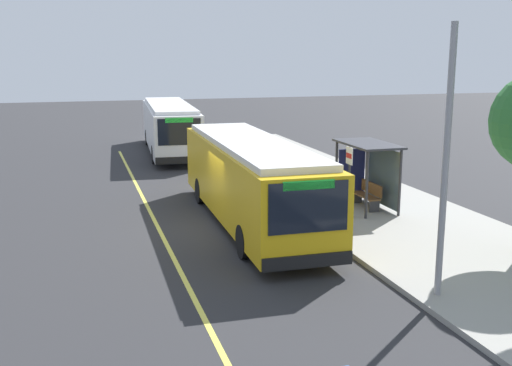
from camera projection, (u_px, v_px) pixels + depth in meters
The scene contains 10 objects.
ground_plane at pixel (225, 227), 20.95m from camera, with size 120.00×120.00×0.00m, color #2B2B2D.
sidewalk_curb at pixel (382, 212), 22.62m from camera, with size 44.00×6.40×0.15m, color gray.
lane_stripe_center at pixel (161, 232), 20.33m from camera, with size 36.00×0.14×0.01m, color #E0D64C.
transit_bus_main at pixel (251, 178), 21.10m from camera, with size 11.53×2.80×2.95m.
transit_bus_second at pixel (170, 126), 36.39m from camera, with size 11.92×3.35×2.95m.
bus_shelter at pixel (369, 161), 22.81m from camera, with size 2.90×1.60×2.48m.
waiting_bench at pixel (368, 195), 22.99m from camera, with size 1.60×0.48×0.95m.
route_sign_post at pixel (349, 177), 19.64m from camera, with size 0.44×0.08×2.80m.
pedestrian_commuter at pixel (315, 183), 22.78m from camera, with size 0.24×0.40×1.69m.
utility_pole at pixel (446, 164), 14.08m from camera, with size 0.16×0.16×6.40m, color gray.
Camera 1 is at (19.64, -4.75, 5.85)m, focal length 42.82 mm.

